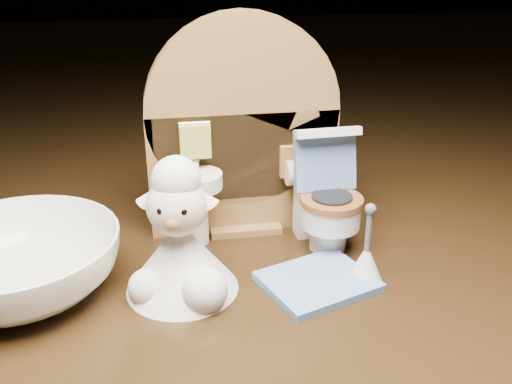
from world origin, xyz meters
TOP-DOWN VIEW (x-y plane):
  - backdrop_panel at (-0.00, 0.06)m, footprint 0.13×0.05m
  - toy_toilet at (0.05, 0.03)m, footprint 0.04×0.05m
  - bath_mat at (0.03, -0.02)m, footprint 0.08×0.07m
  - toilet_brush at (0.06, -0.02)m, footprint 0.02×0.02m
  - plush_lamb at (-0.05, -0.01)m, footprint 0.07×0.07m
  - ceramic_bowl at (-0.14, 0.00)m, footprint 0.15×0.15m

SIDE VIEW (x-z plane):
  - bath_mat at x=0.03m, z-range 0.00..0.00m
  - toilet_brush at x=0.06m, z-range -0.01..0.04m
  - ceramic_bowl at x=-0.14m, z-range 0.00..0.04m
  - plush_lamb at x=-0.05m, z-range -0.01..0.07m
  - toy_toilet at x=0.05m, z-range -0.01..0.07m
  - backdrop_panel at x=0.00m, z-range -0.01..0.14m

